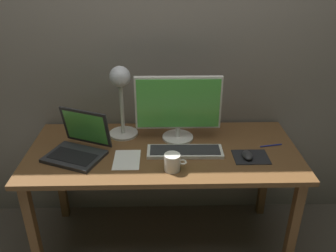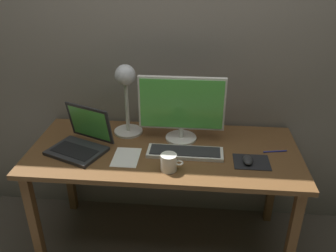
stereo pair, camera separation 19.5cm
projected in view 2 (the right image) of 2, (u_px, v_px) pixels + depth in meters
ground_plane at (165, 241)px, 2.41m from camera, size 4.80×4.80×0.00m
back_wall at (170, 39)px, 2.18m from camera, size 4.80×0.06×2.60m
desk at (164, 160)px, 2.11m from camera, size 1.60×0.70×0.74m
monitor at (182, 107)px, 2.09m from camera, size 0.52×0.19×0.41m
keyboard_main at (185, 152)px, 2.02m from camera, size 0.44×0.15×0.03m
laptop at (83, 138)px, 2.06m from camera, size 0.39×0.38×0.25m
desk_lamp at (126, 88)px, 2.13m from camera, size 0.18×0.18×0.45m
mousepad at (252, 162)px, 1.95m from camera, size 0.20×0.16×0.00m
mouse at (248, 160)px, 1.93m from camera, size 0.06×0.10×0.03m
coffee_mug at (169, 162)px, 1.86m from camera, size 0.12×0.09×0.09m
paper_sheet_near_mouse at (126, 157)px, 1.99m from camera, size 0.15×0.21×0.00m
pen at (275, 151)px, 2.04m from camera, size 0.14×0.03×0.01m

